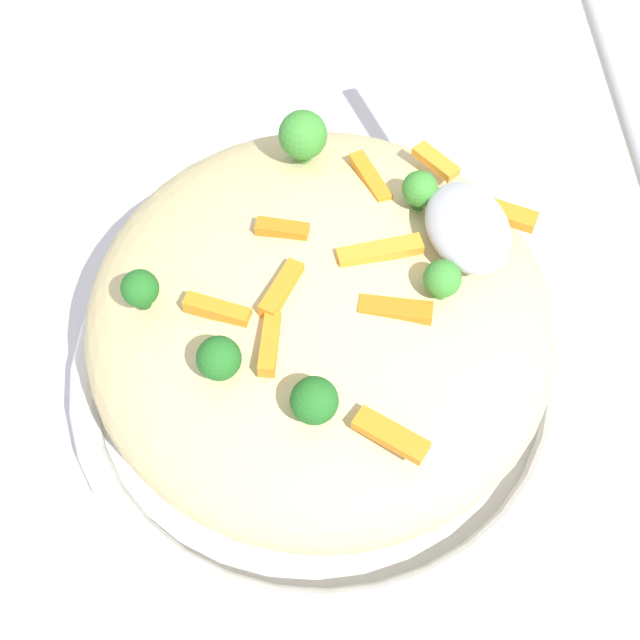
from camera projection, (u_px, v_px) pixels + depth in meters
name	position (u px, v px, depth m)	size (l,w,h in m)	color
ground_plane	(320.00, 388.00, 0.53)	(2.40, 2.40, 0.00)	silver
serving_bowl	(320.00, 372.00, 0.51)	(0.29, 0.29, 0.04)	silver
pasta_mound	(320.00, 318.00, 0.46)	(0.25, 0.25, 0.10)	#DBC689
carrot_piece_0	(378.00, 245.00, 0.42)	(0.04, 0.01, 0.01)	orange
carrot_piece_1	(436.00, 161.00, 0.46)	(0.03, 0.01, 0.01)	orange
carrot_piece_2	(391.00, 435.00, 0.38)	(0.03, 0.01, 0.01)	orange
carrot_piece_3	(270.00, 344.00, 0.40)	(0.03, 0.01, 0.01)	orange
carrot_piece_4	(499.00, 211.00, 0.44)	(0.04, 0.01, 0.01)	orange
carrot_piece_5	(282.00, 289.00, 0.41)	(0.03, 0.01, 0.01)	orange
carrot_piece_6	(370.00, 178.00, 0.45)	(0.03, 0.01, 0.01)	orange
carrot_piece_7	(395.00, 309.00, 0.41)	(0.03, 0.01, 0.01)	orange
carrot_piece_8	(282.00, 229.00, 0.43)	(0.03, 0.01, 0.01)	orange
carrot_piece_9	(217.00, 310.00, 0.41)	(0.03, 0.01, 0.01)	orange
broccoli_floret_0	(141.00, 297.00, 0.40)	(0.02, 0.02, 0.02)	#205B1C
broccoli_floret_1	(420.00, 189.00, 0.44)	(0.02, 0.02, 0.02)	#377928
broccoli_floret_2	(303.00, 135.00, 0.45)	(0.03, 0.03, 0.03)	#377928
broccoli_floret_3	(314.00, 401.00, 0.37)	(0.02, 0.02, 0.02)	#205B1C
broccoli_floret_4	(442.00, 279.00, 0.41)	(0.02, 0.02, 0.02)	#377928
broccoli_floret_5	(219.00, 359.00, 0.38)	(0.02, 0.02, 0.02)	#205B1C
serving_spoon	(529.00, 187.00, 0.41)	(0.16, 0.11, 0.10)	#B7B7BC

